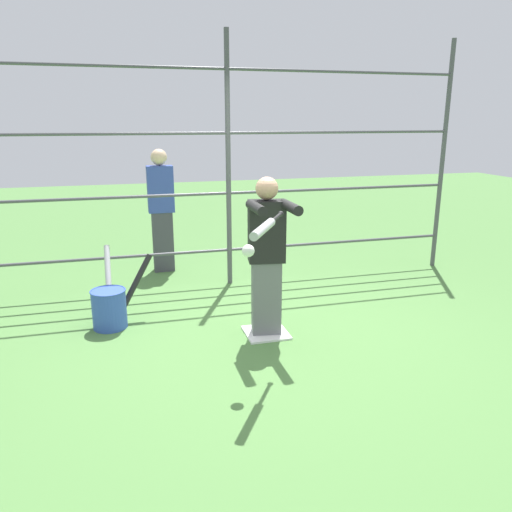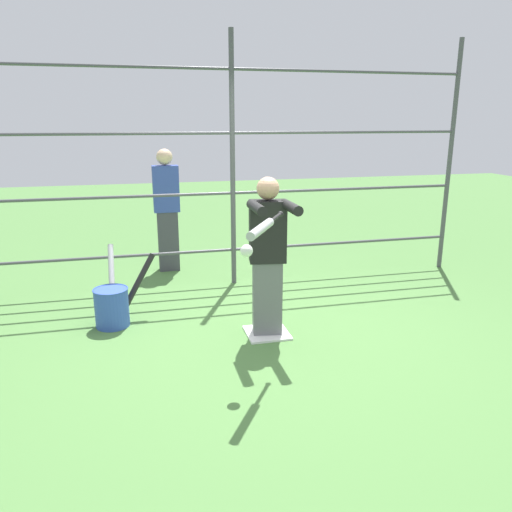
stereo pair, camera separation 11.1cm
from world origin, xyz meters
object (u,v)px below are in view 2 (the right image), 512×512
Objects in this scene: softball_in_flight at (247,251)px; bystander_behind_fence at (167,209)px; baseball_bat_swinging at (264,227)px; batter at (268,253)px; bat_bucket at (113,304)px.

bystander_behind_fence is at bearing -82.90° from softball_in_flight.
baseball_bat_swinging is at bearing 98.88° from bystander_behind_fence.
softball_in_flight is at bearing -36.71° from baseball_bat_swinging.
baseball_bat_swinging is 3.23m from bystander_behind_fence.
batter is at bearing 107.45° from bystander_behind_fence.
batter reaches higher than bat_bucket.
bystander_behind_fence reaches higher than batter.
bat_bucket is (1.18, -1.39, -1.02)m from baseball_bat_swinging.
bat_bucket is at bearing -22.74° from batter.
softball_in_flight is at bearing 97.10° from bystander_behind_fence.
bystander_behind_fence is at bearing -81.12° from baseball_bat_swinging.
softball_in_flight reaches higher than bat_bucket.
bystander_behind_fence is at bearing -72.55° from batter.
baseball_bat_swinging reaches higher than softball_in_flight.
batter is 2.49m from bystander_behind_fence.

